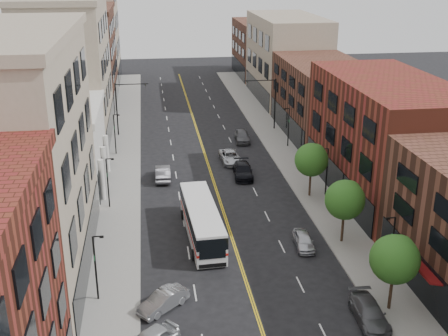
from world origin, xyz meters
name	(u,v)px	position (x,y,z in m)	size (l,w,h in m)	color
sidewalk_left	(123,168)	(-10.00, 35.00, 0.07)	(4.00, 110.00, 0.15)	gray
sidewalk_right	(290,160)	(10.00, 35.00, 0.07)	(4.00, 110.00, 0.15)	gray
bldg_l_tanoffice	(10,164)	(-17.00, 13.00, 9.00)	(10.00, 22.00, 18.00)	gray
bldg_l_white	(53,150)	(-17.00, 31.00, 4.00)	(10.00, 14.00, 8.00)	silver
bldg_l_far_a	(68,72)	(-17.00, 48.00, 9.00)	(10.00, 20.00, 18.00)	gray
bldg_l_far_b	(83,58)	(-17.00, 68.00, 7.50)	(10.00, 20.00, 15.00)	#573122
bldg_l_far_c	(91,29)	(-17.00, 86.00, 10.00)	(10.00, 16.00, 20.00)	gray
bldg_r_mid	(386,138)	(17.00, 24.00, 6.00)	(10.00, 22.00, 12.00)	maroon
bldg_r_far_a	(323,99)	(17.00, 45.00, 5.00)	(10.00, 20.00, 10.00)	#573122
bldg_r_far_b	(287,58)	(17.00, 66.00, 7.00)	(10.00, 22.00, 14.00)	gray
bldg_r_far_c	(263,49)	(17.00, 86.00, 5.50)	(10.00, 18.00, 11.00)	#573122
tree_r_1	(396,258)	(9.39, 4.07, 4.13)	(3.40, 3.40, 5.59)	black
tree_r_2	(346,199)	(9.39, 14.07, 4.13)	(3.40, 3.40, 5.59)	black
tree_r_3	(312,159)	(9.39, 24.07, 4.13)	(3.40, 3.40, 5.59)	black
lamp_l_1	(96,264)	(-10.95, 8.00, 2.97)	(0.81, 0.55, 5.05)	black
lamp_l_2	(108,180)	(-10.95, 24.00, 2.97)	(0.81, 0.55, 5.05)	black
lamp_l_3	(115,132)	(-10.95, 40.00, 2.97)	(0.81, 0.55, 5.05)	black
lamp_r_1	(392,244)	(10.95, 8.00, 2.97)	(0.81, 0.55, 5.05)	black
lamp_r_2	(327,169)	(10.95, 24.00, 2.97)	(0.81, 0.55, 5.05)	black
lamp_r_3	(288,125)	(10.95, 40.00, 2.97)	(0.81, 0.55, 5.05)	black
signal_mast_left	(122,103)	(-10.27, 48.00, 4.65)	(4.49, 0.18, 7.20)	black
signal_mast_right	(270,98)	(10.27, 48.00, 4.65)	(4.49, 0.18, 7.20)	black
city_bus	(202,219)	(-2.59, 16.68, 1.72)	(3.17, 11.64, 2.97)	white
car_angle_b	(163,301)	(-6.37, 6.32, 0.66)	(1.39, 3.99, 1.32)	#A2A5A9
car_parked_mid	(369,313)	(7.40, 2.89, 0.68)	(1.89, 4.66, 1.35)	#515257
car_parked_far	(304,240)	(5.80, 13.64, 0.64)	(1.51, 3.75, 1.28)	silver
car_lane_behind	(163,173)	(-5.50, 30.88, 0.77)	(1.63, 4.68, 1.54)	#4F4F54
car_lane_a	(243,171)	(3.44, 30.42, 0.73)	(2.04, 5.03, 1.46)	black
car_lane_b	(230,157)	(2.74, 35.35, 0.68)	(2.25, 4.88, 1.36)	#BABDC3
car_lane_c	(242,136)	(5.50, 42.96, 0.77)	(1.82, 4.53, 1.54)	#55555B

